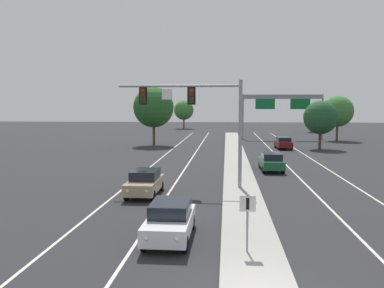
{
  "coord_description": "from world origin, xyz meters",
  "views": [
    {
      "loc": [
        -1.01,
        -11.89,
        5.65
      ],
      "look_at": [
        -3.2,
        14.39,
        3.2
      ],
      "focal_mm": 38.85,
      "sensor_mm": 36.0,
      "label": 1
    }
  ],
  "objects_px": {
    "median_sign_post": "(247,214)",
    "car_receding_darkred": "(283,143)",
    "tree_far_left_c": "(154,107)",
    "car_oncoming_tan": "(145,182)",
    "tree_far_right_c": "(312,116)",
    "tree_far_right_a": "(338,111)",
    "car_receding_green": "(271,161)",
    "highway_sign_gantry": "(283,102)",
    "tree_far_right_b": "(320,118)",
    "tree_far_left_b": "(184,110)",
    "car_oncoming_white": "(170,220)",
    "overhead_signal_mast": "(200,110)"
  },
  "relations": [
    {
      "from": "highway_sign_gantry",
      "to": "tree_far_left_b",
      "type": "bearing_deg",
      "value": 122.08
    },
    {
      "from": "car_oncoming_tan",
      "to": "car_receding_darkred",
      "type": "relative_size",
      "value": 1.0
    },
    {
      "from": "highway_sign_gantry",
      "to": "tree_far_right_b",
      "type": "relative_size",
      "value": 2.11
    },
    {
      "from": "car_receding_green",
      "to": "car_receding_darkred",
      "type": "distance_m",
      "value": 18.9
    },
    {
      "from": "car_receding_green",
      "to": "tree_far_right_b",
      "type": "relative_size",
      "value": 0.72
    },
    {
      "from": "overhead_signal_mast",
      "to": "car_receding_green",
      "type": "bearing_deg",
      "value": 55.34
    },
    {
      "from": "car_oncoming_white",
      "to": "tree_far_right_c",
      "type": "bearing_deg",
      "value": 74.4
    },
    {
      "from": "median_sign_post",
      "to": "car_oncoming_tan",
      "type": "relative_size",
      "value": 0.49
    },
    {
      "from": "car_oncoming_tan",
      "to": "tree_far_left_b",
      "type": "height_order",
      "value": "tree_far_left_b"
    },
    {
      "from": "car_oncoming_tan",
      "to": "tree_far_left_c",
      "type": "height_order",
      "value": "tree_far_left_c"
    },
    {
      "from": "median_sign_post",
      "to": "car_receding_darkred",
      "type": "bearing_deg",
      "value": 80.46
    },
    {
      "from": "overhead_signal_mast",
      "to": "tree_far_left_c",
      "type": "relative_size",
      "value": 1.01
    },
    {
      "from": "tree_far_left_b",
      "to": "highway_sign_gantry",
      "type": "bearing_deg",
      "value": -57.92
    },
    {
      "from": "overhead_signal_mast",
      "to": "tree_far_right_a",
      "type": "relative_size",
      "value": 1.15
    },
    {
      "from": "overhead_signal_mast",
      "to": "tree_far_left_c",
      "type": "distance_m",
      "value": 31.32
    },
    {
      "from": "median_sign_post",
      "to": "highway_sign_gantry",
      "type": "relative_size",
      "value": 0.17
    },
    {
      "from": "median_sign_post",
      "to": "tree_far_left_b",
      "type": "bearing_deg",
      "value": 97.46
    },
    {
      "from": "car_oncoming_tan",
      "to": "overhead_signal_mast",
      "type": "bearing_deg",
      "value": 35.28
    },
    {
      "from": "median_sign_post",
      "to": "highway_sign_gantry",
      "type": "xyz_separation_m",
      "value": [
        8.4,
        54.59,
        4.58
      ]
    },
    {
      "from": "car_receding_green",
      "to": "tree_far_left_c",
      "type": "xyz_separation_m",
      "value": [
        -14.15,
        21.95,
        4.59
      ]
    },
    {
      "from": "tree_far_right_a",
      "to": "tree_far_right_c",
      "type": "height_order",
      "value": "tree_far_right_a"
    },
    {
      "from": "tree_far_left_c",
      "to": "car_receding_green",
      "type": "bearing_deg",
      "value": -57.19
    },
    {
      "from": "tree_far_right_b",
      "to": "overhead_signal_mast",
      "type": "bearing_deg",
      "value": -117.23
    },
    {
      "from": "car_receding_green",
      "to": "tree_far_right_c",
      "type": "height_order",
      "value": "tree_far_right_c"
    },
    {
      "from": "overhead_signal_mast",
      "to": "highway_sign_gantry",
      "type": "xyz_separation_m",
      "value": [
        10.99,
        42.06,
        0.79
      ]
    },
    {
      "from": "car_oncoming_white",
      "to": "car_oncoming_tan",
      "type": "height_order",
      "value": "same"
    },
    {
      "from": "overhead_signal_mast",
      "to": "tree_far_left_c",
      "type": "bearing_deg",
      "value": 105.72
    },
    {
      "from": "tree_far_right_a",
      "to": "tree_far_left_c",
      "type": "bearing_deg",
      "value": -159.67
    },
    {
      "from": "car_receding_green",
      "to": "tree_far_left_b",
      "type": "distance_m",
      "value": 66.88
    },
    {
      "from": "car_oncoming_tan",
      "to": "tree_far_left_c",
      "type": "relative_size",
      "value": 0.54
    },
    {
      "from": "median_sign_post",
      "to": "car_oncoming_tan",
      "type": "height_order",
      "value": "median_sign_post"
    },
    {
      "from": "overhead_signal_mast",
      "to": "tree_far_right_b",
      "type": "height_order",
      "value": "overhead_signal_mast"
    },
    {
      "from": "median_sign_post",
      "to": "car_receding_darkred",
      "type": "height_order",
      "value": "median_sign_post"
    },
    {
      "from": "car_receding_darkred",
      "to": "tree_far_left_c",
      "type": "xyz_separation_m",
      "value": [
        -17.67,
        3.38,
        4.59
      ]
    },
    {
      "from": "car_receding_darkred",
      "to": "tree_far_right_c",
      "type": "distance_m",
      "value": 37.02
    },
    {
      "from": "car_oncoming_white",
      "to": "tree_far_left_b",
      "type": "distance_m",
      "value": 84.7
    },
    {
      "from": "tree_far_right_b",
      "to": "tree_far_right_a",
      "type": "height_order",
      "value": "tree_far_right_a"
    },
    {
      "from": "tree_far_right_a",
      "to": "tree_far_right_c",
      "type": "bearing_deg",
      "value": 89.25
    },
    {
      "from": "car_receding_green",
      "to": "highway_sign_gantry",
      "type": "relative_size",
      "value": 0.34
    },
    {
      "from": "tree_far_left_c",
      "to": "tree_far_left_b",
      "type": "height_order",
      "value": "tree_far_left_c"
    },
    {
      "from": "tree_far_left_c",
      "to": "tree_far_right_b",
      "type": "bearing_deg",
      "value": -8.13
    },
    {
      "from": "car_receding_darkred",
      "to": "tree_far_left_c",
      "type": "distance_m",
      "value": 18.57
    },
    {
      "from": "median_sign_post",
      "to": "tree_far_left_b",
      "type": "distance_m",
      "value": 86.73
    },
    {
      "from": "tree_far_right_c",
      "to": "car_oncoming_white",
      "type": "bearing_deg",
      "value": -105.6
    },
    {
      "from": "car_oncoming_tan",
      "to": "tree_far_right_c",
      "type": "bearing_deg",
      "value": 70.27
    },
    {
      "from": "car_oncoming_tan",
      "to": "tree_far_right_b",
      "type": "relative_size",
      "value": 0.71
    },
    {
      "from": "tree_far_right_b",
      "to": "tree_far_left_c",
      "type": "relative_size",
      "value": 0.76
    },
    {
      "from": "highway_sign_gantry",
      "to": "tree_far_left_c",
      "type": "relative_size",
      "value": 1.61
    },
    {
      "from": "tree_far_right_b",
      "to": "tree_far_left_c",
      "type": "bearing_deg",
      "value": 171.87
    },
    {
      "from": "car_oncoming_white",
      "to": "car_receding_green",
      "type": "distance_m",
      "value": 20.01
    }
  ]
}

